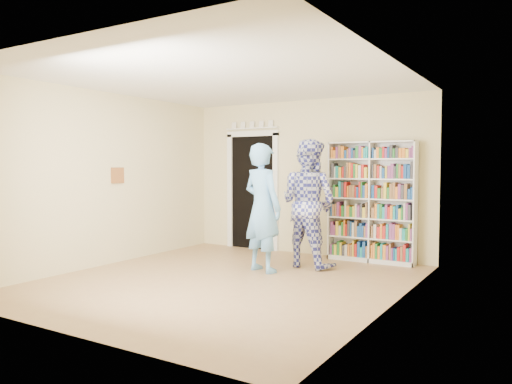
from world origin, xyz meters
TOP-DOWN VIEW (x-y plane):
  - floor at (0.00, 0.00)m, footprint 5.00×5.00m
  - ceiling at (0.00, 0.00)m, footprint 5.00×5.00m
  - wall_back at (0.00, 2.50)m, footprint 4.50×0.00m
  - wall_left at (-2.25, 0.00)m, footprint 0.00×5.00m
  - wall_right at (2.25, 0.00)m, footprint 0.00×5.00m
  - bookshelf at (1.23, 2.34)m, footprint 1.41×0.26m
  - doorway at (-1.10, 2.48)m, footprint 1.10×0.08m
  - wall_art at (-2.23, 0.20)m, footprint 0.03×0.25m
  - man_blue at (0.10, 0.81)m, footprint 0.78×0.63m
  - man_plaid at (0.52, 1.49)m, footprint 1.06×0.89m
  - paper_sheet at (0.60, 1.31)m, footprint 0.18×0.08m

SIDE VIEW (x-z plane):
  - floor at x=0.00m, z-range 0.00..0.00m
  - paper_sheet at x=0.60m, z-range 0.79..1.07m
  - man_blue at x=0.10m, z-range 0.00..1.88m
  - man_plaid at x=0.52m, z-range 0.00..1.96m
  - bookshelf at x=1.23m, z-range 0.01..1.95m
  - doorway at x=-1.10m, z-range -0.04..2.39m
  - wall_back at x=0.00m, z-range -0.90..3.60m
  - wall_left at x=-2.25m, z-range -1.15..3.85m
  - wall_right at x=2.25m, z-range -1.15..3.85m
  - wall_art at x=-2.23m, z-range 1.27..1.52m
  - ceiling at x=0.00m, z-range 2.70..2.70m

